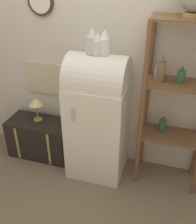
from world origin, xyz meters
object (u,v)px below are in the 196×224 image
(refrigerator, at_px, (98,115))
(desk_lamp, at_px, (36,103))
(vase_right, at_px, (105,43))
(vase_center, at_px, (97,45))
(vase_left, at_px, (92,42))
(suitcase_trunk, at_px, (41,138))

(refrigerator, relative_size, desk_lamp, 4.72)
(desk_lamp, bearing_deg, refrigerator, -5.54)
(vase_right, relative_size, desk_lamp, 0.79)
(vase_center, bearing_deg, vase_left, 158.58)
(vase_center, relative_size, desk_lamp, 0.69)
(suitcase_trunk, relative_size, desk_lamp, 2.57)
(vase_left, bearing_deg, refrigerator, -9.66)
(vase_center, bearing_deg, refrigerator, 74.00)
(refrigerator, xyz_separation_m, desk_lamp, (-0.81, 0.08, -0.01))
(vase_center, bearing_deg, desk_lamp, 173.57)
(vase_left, bearing_deg, vase_right, -1.55)
(vase_right, bearing_deg, suitcase_trunk, 177.26)
(suitcase_trunk, bearing_deg, vase_center, -4.37)
(vase_left, height_order, vase_right, vase_left)
(vase_right, height_order, desk_lamp, vase_right)
(vase_right, bearing_deg, vase_left, 178.45)
(refrigerator, distance_m, desk_lamp, 0.81)
(refrigerator, height_order, desk_lamp, refrigerator)
(suitcase_trunk, relative_size, vase_right, 3.25)
(vase_left, relative_size, vase_center, 1.19)
(vase_right, bearing_deg, desk_lamp, 175.32)
(refrigerator, xyz_separation_m, vase_left, (-0.06, 0.01, 0.81))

